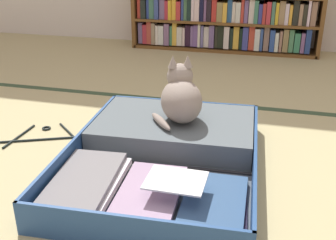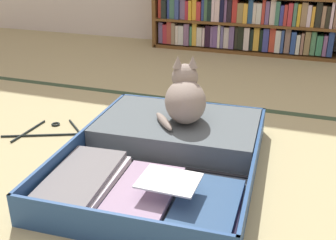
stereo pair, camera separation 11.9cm
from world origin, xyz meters
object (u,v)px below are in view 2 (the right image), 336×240
(bookshelf, at_px, (245,10))
(open_suitcase, at_px, (167,148))
(clothes_hanger, at_px, (53,131))
(black_cat, at_px, (185,98))

(bookshelf, distance_m, open_suitcase, 1.94)
(bookshelf, relative_size, clothes_hanger, 3.59)
(bookshelf, relative_size, black_cat, 5.01)
(bookshelf, height_order, black_cat, bookshelf)
(bookshelf, bearing_deg, black_cat, -88.31)
(clothes_hanger, bearing_deg, black_cat, 8.12)
(open_suitcase, height_order, black_cat, black_cat)
(black_cat, bearing_deg, open_suitcase, -99.80)
(clothes_hanger, bearing_deg, open_suitcase, -6.33)
(clothes_hanger, bearing_deg, bookshelf, 73.03)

